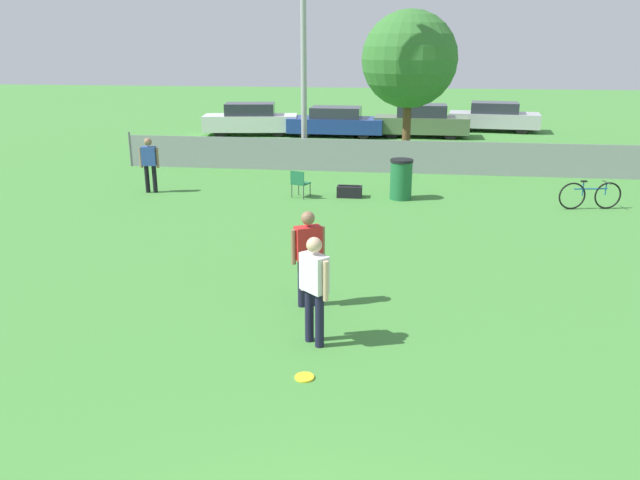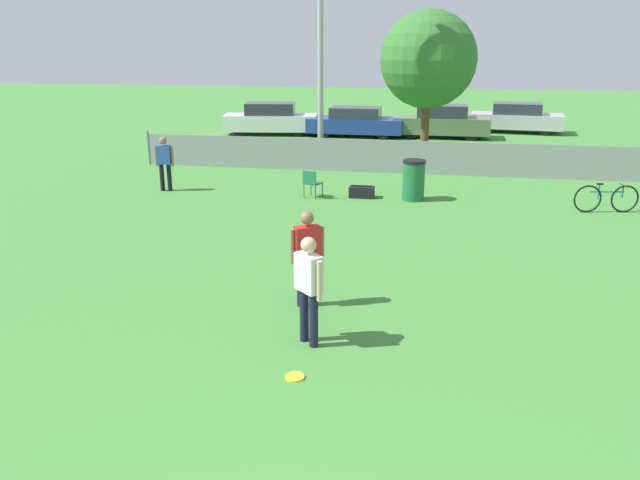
{
  "view_description": "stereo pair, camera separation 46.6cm",
  "coord_description": "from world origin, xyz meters",
  "px_view_note": "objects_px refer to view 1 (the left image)",
  "views": [
    {
      "loc": [
        0.47,
        -2.89,
        4.18
      ],
      "look_at": [
        -0.89,
        6.92,
        1.05
      ],
      "focal_mm": 35.0,
      "sensor_mm": 36.0,
      "label": 1
    },
    {
      "loc": [
        0.93,
        -2.81,
        4.18
      ],
      "look_at": [
        -0.89,
        6.92,
        1.05
      ],
      "focal_mm": 35.0,
      "sensor_mm": 36.0,
      "label": 2
    }
  ],
  "objects_px": {
    "gear_bag_sideline": "(349,192)",
    "parked_car_white": "(250,120)",
    "frisbee_disc": "(304,377)",
    "parked_car_silver": "(494,117)",
    "folding_chair_sideline": "(300,182)",
    "player_defender_red": "(308,252)",
    "tree_near_pole": "(409,60)",
    "trash_bin": "(401,179)",
    "spectator_in_blue": "(149,161)",
    "parked_car_blue": "(336,122)",
    "bicycle_sideline": "(590,195)",
    "player_receiver_white": "(314,283)",
    "parked_car_olive": "(421,121)"
  },
  "relations": [
    {
      "from": "gear_bag_sideline",
      "to": "parked_car_white",
      "type": "relative_size",
      "value": 0.15
    },
    {
      "from": "frisbee_disc",
      "to": "parked_car_silver",
      "type": "xyz_separation_m",
      "value": [
        5.44,
        24.97,
        0.68
      ]
    },
    {
      "from": "folding_chair_sideline",
      "to": "parked_car_white",
      "type": "relative_size",
      "value": 0.17
    },
    {
      "from": "player_defender_red",
      "to": "parked_car_white",
      "type": "relative_size",
      "value": 0.35
    },
    {
      "from": "frisbee_disc",
      "to": "tree_near_pole",
      "type": "bearing_deg",
      "value": 86.19
    },
    {
      "from": "trash_bin",
      "to": "spectator_in_blue",
      "type": "bearing_deg",
      "value": -178.44
    },
    {
      "from": "frisbee_disc",
      "to": "parked_car_white",
      "type": "distance_m",
      "value": 22.9
    },
    {
      "from": "player_defender_red",
      "to": "parked_car_blue",
      "type": "distance_m",
      "value": 19.92
    },
    {
      "from": "parked_car_white",
      "to": "tree_near_pole",
      "type": "bearing_deg",
      "value": -38.97
    },
    {
      "from": "tree_near_pole",
      "to": "bicycle_sideline",
      "type": "bearing_deg",
      "value": -59.11
    },
    {
      "from": "frisbee_disc",
      "to": "parked_car_silver",
      "type": "relative_size",
      "value": 0.06
    },
    {
      "from": "player_defender_red",
      "to": "trash_bin",
      "type": "xyz_separation_m",
      "value": [
        1.41,
        7.73,
        -0.38
      ]
    },
    {
      "from": "parked_car_silver",
      "to": "frisbee_disc",
      "type": "bearing_deg",
      "value": -96.26
    },
    {
      "from": "folding_chair_sideline",
      "to": "parked_car_blue",
      "type": "height_order",
      "value": "parked_car_blue"
    },
    {
      "from": "spectator_in_blue",
      "to": "bicycle_sideline",
      "type": "bearing_deg",
      "value": 173.27
    },
    {
      "from": "tree_near_pole",
      "to": "parked_car_white",
      "type": "height_order",
      "value": "tree_near_pole"
    },
    {
      "from": "gear_bag_sideline",
      "to": "parked_car_blue",
      "type": "distance_m",
      "value": 12.22
    },
    {
      "from": "parked_car_white",
      "to": "parked_car_silver",
      "type": "height_order",
      "value": "parked_car_white"
    },
    {
      "from": "frisbee_disc",
      "to": "folding_chair_sideline",
      "type": "height_order",
      "value": "folding_chair_sideline"
    },
    {
      "from": "tree_near_pole",
      "to": "spectator_in_blue",
      "type": "height_order",
      "value": "tree_near_pole"
    },
    {
      "from": "trash_bin",
      "to": "folding_chair_sideline",
      "type": "bearing_deg",
      "value": -174.87
    },
    {
      "from": "player_receiver_white",
      "to": "parked_car_blue",
      "type": "height_order",
      "value": "player_receiver_white"
    },
    {
      "from": "spectator_in_blue",
      "to": "frisbee_disc",
      "type": "distance_m",
      "value": 11.68
    },
    {
      "from": "parked_car_blue",
      "to": "player_receiver_white",
      "type": "bearing_deg",
      "value": -83.68
    },
    {
      "from": "parked_car_blue",
      "to": "parked_car_white",
      "type": "bearing_deg",
      "value": -176.98
    },
    {
      "from": "trash_bin",
      "to": "parked_car_blue",
      "type": "height_order",
      "value": "parked_car_blue"
    },
    {
      "from": "trash_bin",
      "to": "tree_near_pole",
      "type": "bearing_deg",
      "value": 89.33
    },
    {
      "from": "parked_car_blue",
      "to": "parked_car_silver",
      "type": "xyz_separation_m",
      "value": [
        7.56,
        2.77,
        0.04
      ]
    },
    {
      "from": "parked_car_white",
      "to": "player_receiver_white",
      "type": "bearing_deg",
      "value": -82.42
    },
    {
      "from": "folding_chair_sideline",
      "to": "gear_bag_sideline",
      "type": "xyz_separation_m",
      "value": [
        1.39,
        0.28,
        -0.3
      ]
    },
    {
      "from": "trash_bin",
      "to": "gear_bag_sideline",
      "type": "distance_m",
      "value": 1.5
    },
    {
      "from": "parked_car_blue",
      "to": "tree_near_pole",
      "type": "bearing_deg",
      "value": -52.81
    },
    {
      "from": "frisbee_disc",
      "to": "parked_car_olive",
      "type": "relative_size",
      "value": 0.06
    },
    {
      "from": "tree_near_pole",
      "to": "frisbee_disc",
      "type": "height_order",
      "value": "tree_near_pole"
    },
    {
      "from": "bicycle_sideline",
      "to": "parked_car_silver",
      "type": "bearing_deg",
      "value": 81.46
    },
    {
      "from": "tree_near_pole",
      "to": "player_receiver_white",
      "type": "distance_m",
      "value": 17.0
    },
    {
      "from": "tree_near_pole",
      "to": "spectator_in_blue",
      "type": "xyz_separation_m",
      "value": [
        -7.33,
        -7.86,
        -2.67
      ]
    },
    {
      "from": "player_receiver_white",
      "to": "frisbee_disc",
      "type": "distance_m",
      "value": 1.36
    },
    {
      "from": "spectator_in_blue",
      "to": "tree_near_pole",
      "type": "bearing_deg",
      "value": -138.54
    },
    {
      "from": "frisbee_disc",
      "to": "parked_car_white",
      "type": "xyz_separation_m",
      "value": [
        -6.18,
        22.04,
        0.71
      ]
    },
    {
      "from": "player_receiver_white",
      "to": "trash_bin",
      "type": "distance_m",
      "value": 9.17
    },
    {
      "from": "trash_bin",
      "to": "parked_car_white",
      "type": "bearing_deg",
      "value": 121.33
    },
    {
      "from": "trash_bin",
      "to": "parked_car_blue",
      "type": "relative_size",
      "value": 0.25
    },
    {
      "from": "parked_car_olive",
      "to": "parked_car_blue",
      "type": "bearing_deg",
      "value": -175.22
    },
    {
      "from": "tree_near_pole",
      "to": "parked_car_blue",
      "type": "relative_size",
      "value": 1.23
    },
    {
      "from": "parked_car_white",
      "to": "trash_bin",
      "type": "bearing_deg",
      "value": -67.42
    },
    {
      "from": "folding_chair_sideline",
      "to": "bicycle_sideline",
      "type": "bearing_deg",
      "value": -161.01
    },
    {
      "from": "spectator_in_blue",
      "to": "frisbee_disc",
      "type": "height_order",
      "value": "spectator_in_blue"
    },
    {
      "from": "player_defender_red",
      "to": "parked_car_blue",
      "type": "bearing_deg",
      "value": 66.22
    },
    {
      "from": "frisbee_disc",
      "to": "bicycle_sideline",
      "type": "bearing_deg",
      "value": 57.94
    }
  ]
}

